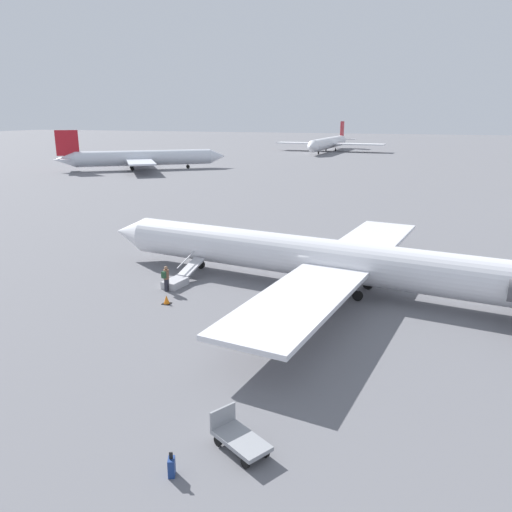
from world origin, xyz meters
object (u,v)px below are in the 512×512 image
(suitcase, at_px, (172,467))
(luggage_cart, at_px, (239,438))
(boarding_stairs, at_px, (179,280))
(passenger, at_px, (166,277))
(airplane_main, at_px, (336,260))
(airplane_far_center, at_px, (329,143))
(airplane_far_right, at_px, (141,158))

(suitcase, bearing_deg, luggage_cart, -127.98)
(boarding_stairs, xyz_separation_m, passenger, (0.12, 1.45, 0.62))
(passenger, height_order, luggage_cart, passenger)
(airplane_main, height_order, airplane_far_center, airplane_far_center)
(airplane_main, xyz_separation_m, airplane_far_center, (28.71, -131.11, 0.63))
(suitcase, bearing_deg, passenger, -59.49)
(airplane_far_center, bearing_deg, suitcase, 11.62)
(boarding_stairs, distance_m, luggage_cart, 18.35)
(airplane_far_right, relative_size, boarding_stairs, 7.62)
(airplane_far_center, relative_size, suitcase, 52.31)
(luggage_cart, height_order, suitcase, luggage_cart)
(airplane_far_right, bearing_deg, airplane_main, -85.38)
(airplane_main, relative_size, airplane_far_right, 1.16)
(passenger, xyz_separation_m, luggage_cart, (-10.71, 13.54, -0.54))
(airplane_far_right, distance_m, luggage_cart, 96.72)
(airplane_far_center, bearing_deg, passenger, 9.00)
(suitcase, bearing_deg, airplane_far_center, -79.72)
(airplane_far_center, xyz_separation_m, boarding_stairs, (-18.32, 133.72, -2.38))
(boarding_stairs, bearing_deg, airplane_far_center, 15.00)
(boarding_stairs, height_order, luggage_cart, boarding_stairs)
(suitcase, bearing_deg, airplane_far_right, -56.85)
(airplane_far_right, bearing_deg, luggage_cart, -92.20)
(airplane_main, height_order, suitcase, airplane_main)
(boarding_stairs, bearing_deg, airplane_main, -68.69)
(airplane_main, bearing_deg, airplane_far_center, -70.45)
(airplane_far_center, relative_size, airplane_far_right, 1.47)
(passenger, distance_m, luggage_cart, 17.27)
(passenger, distance_m, suitcase, 18.04)
(luggage_cart, bearing_deg, boarding_stairs, -25.33)
(airplane_far_center, distance_m, passenger, 136.40)
(airplane_far_right, bearing_deg, suitcase, -93.62)
(passenger, relative_size, suitcase, 1.98)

